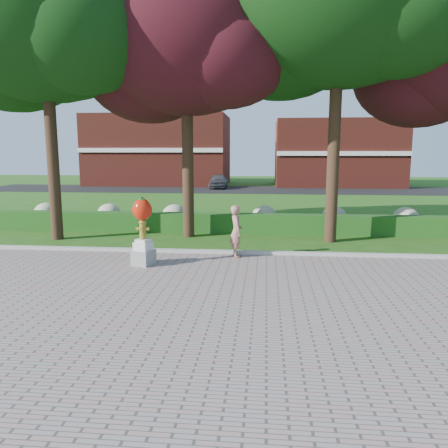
% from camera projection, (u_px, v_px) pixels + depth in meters
% --- Properties ---
extents(ground, '(100.00, 100.00, 0.00)m').
position_uv_depth(ground, '(224.00, 281.00, 11.44)').
color(ground, '#215214').
rests_on(ground, ground).
extents(walkway, '(40.00, 14.00, 0.04)m').
position_uv_depth(walkway, '(202.00, 348.00, 7.51)').
color(walkway, gray).
rests_on(walkway, ground).
extents(curb, '(40.00, 0.18, 0.15)m').
position_uv_depth(curb, '(233.00, 253.00, 14.37)').
color(curb, '#ADADA5').
rests_on(curb, ground).
extents(lawn_hedge, '(24.00, 0.70, 0.80)m').
position_uv_depth(lawn_hedge, '(240.00, 223.00, 18.24)').
color(lawn_hedge, '#224D16').
rests_on(lawn_hedge, ground).
extents(hydrangea_row, '(20.10, 1.10, 0.99)m').
position_uv_depth(hydrangea_row, '(254.00, 216.00, 19.15)').
color(hydrangea_row, '#AEAB85').
rests_on(hydrangea_row, ground).
extents(street, '(50.00, 8.00, 0.02)m').
position_uv_depth(street, '(254.00, 190.00, 38.93)').
color(street, black).
rests_on(street, ground).
extents(building_left, '(14.00, 8.00, 7.00)m').
position_uv_depth(building_left, '(160.00, 150.00, 45.20)').
color(building_left, maroon).
rests_on(building_left, ground).
extents(building_right, '(12.00, 8.00, 6.40)m').
position_uv_depth(building_right, '(336.00, 153.00, 43.54)').
color(building_right, maroon).
rests_on(building_right, ground).
extents(tree_far_left, '(9.00, 7.68, 11.66)m').
position_uv_depth(tree_far_left, '(42.00, 23.00, 15.80)').
color(tree_far_left, black).
rests_on(tree_far_left, ground).
extents(tree_mid_left, '(8.25, 7.04, 10.69)m').
position_uv_depth(tree_mid_left, '(184.00, 46.00, 16.41)').
color(tree_mid_left, black).
rests_on(tree_mid_left, ground).
extents(hydrant_sculpture, '(0.70, 0.70, 2.03)m').
position_uv_depth(hydrant_sculpture, '(143.00, 229.00, 12.80)').
color(hydrant_sculpture, gray).
rests_on(hydrant_sculpture, walkway).
extents(woman, '(0.54, 0.69, 1.66)m').
position_uv_depth(woman, '(236.00, 231.00, 13.83)').
color(woman, '#AA7261').
rests_on(woman, walkway).
extents(parked_car, '(1.77, 4.01, 1.34)m').
position_uv_depth(parked_car, '(219.00, 181.00, 40.37)').
color(parked_car, '#46484E').
rests_on(parked_car, street).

